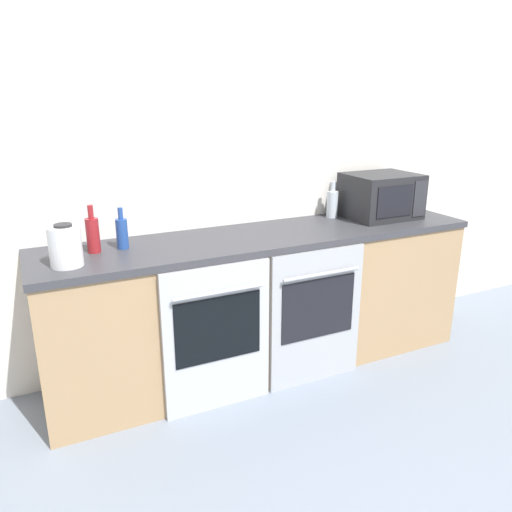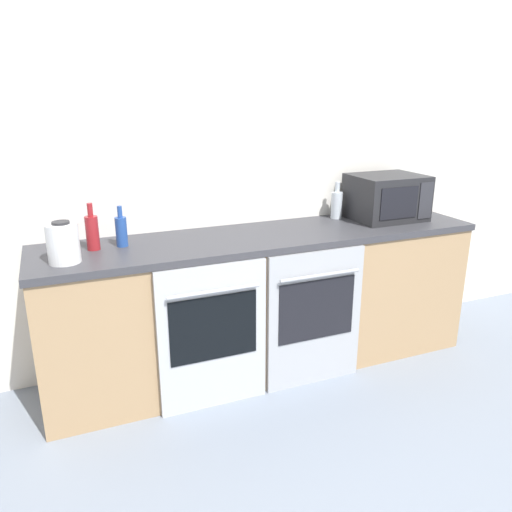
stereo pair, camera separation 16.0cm
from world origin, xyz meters
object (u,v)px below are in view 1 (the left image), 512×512
oven_left (218,338)px  bottle_red (93,234)px  bottle_clear (332,203)px  kettle (65,246)px  bottle_blue (122,233)px  oven_right (317,317)px  microwave (381,196)px

oven_left → bottle_red: bottle_red is taller
bottle_clear → bottle_red: size_ratio=0.97×
oven_left → kettle: (-0.70, 0.20, 0.56)m
bottle_red → bottle_blue: 0.15m
oven_right → bottle_clear: size_ratio=3.40×
oven_right → bottle_blue: 1.21m
oven_right → kettle: (-1.32, 0.20, 0.56)m
oven_left → kettle: kettle is taller
bottle_clear → bottle_blue: 1.44m
oven_left → bottle_clear: (1.04, 0.49, 0.55)m
oven_left → oven_right: size_ratio=1.00×
kettle → bottle_clear: bearing=9.7°
bottle_red → kettle: bottle_red is taller
oven_left → microwave: 1.51m
oven_left → bottle_clear: bearing=25.4°
microwave → bottle_clear: bearing=154.9°
oven_right → bottle_clear: bearing=50.1°
bottle_clear → bottle_red: bottle_red is taller
bottle_clear → kettle: 1.76m
oven_left → bottle_blue: 0.77m
oven_right → microwave: (0.71, 0.36, 0.60)m
microwave → kettle: size_ratio=2.21×
oven_left → bottle_clear: 1.28m
bottle_blue → kettle: 0.35m
bottle_clear → microwave: bearing=-25.1°
oven_right → bottle_red: bottle_red is taller
oven_left → microwave: bearing=14.9°
microwave → bottle_clear: (-0.30, 0.14, -0.05)m
bottle_blue → bottle_clear: bearing=4.7°
oven_left → bottle_clear: size_ratio=3.40×
oven_left → bottle_red: size_ratio=3.30×
bottle_red → bottle_blue: size_ratio=1.13×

